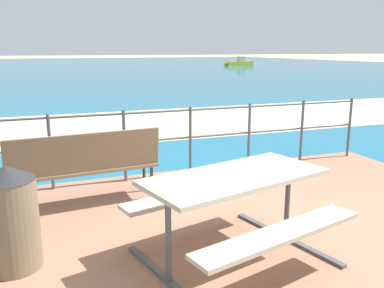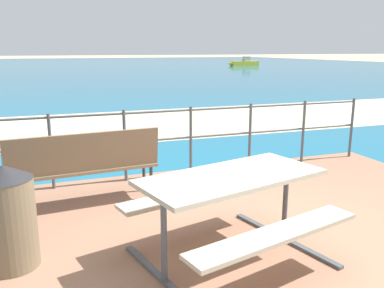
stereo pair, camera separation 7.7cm
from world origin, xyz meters
name	(u,v)px [view 1 (the left image)]	position (x,y,z in m)	size (l,w,h in m)	color
ground_plane	(274,247)	(0.00, 0.00, 0.00)	(240.00, 240.00, 0.00)	tan
patio_paving	(274,244)	(0.00, 0.00, 0.03)	(6.40, 5.20, 0.06)	#996B51
sea_water	(60,68)	(0.00, 40.00, 0.01)	(90.00, 90.00, 0.01)	#196B8E
beach_strip	(127,124)	(0.00, 7.01, 0.01)	(54.00, 4.43, 0.01)	beige
picnic_table	(235,196)	(-0.53, -0.15, 0.66)	(1.88, 1.70, 0.79)	#BCAD93
park_bench	(85,163)	(-1.61, 1.57, 0.61)	(1.77, 0.56, 0.92)	#7A6047
railing_fence	(190,133)	(0.00, 2.37, 0.69)	(5.94, 0.04, 1.02)	#4C5156
trash_bin	(10,218)	(-2.35, 0.39, 0.52)	(0.47, 0.47, 0.91)	#726047
boat_near	(239,63)	(19.45, 38.87, 0.33)	(3.66, 1.14, 1.04)	yellow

